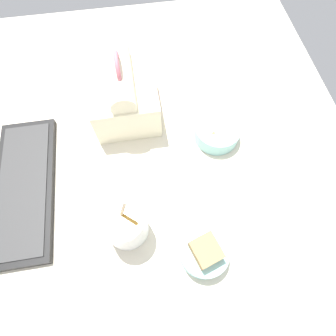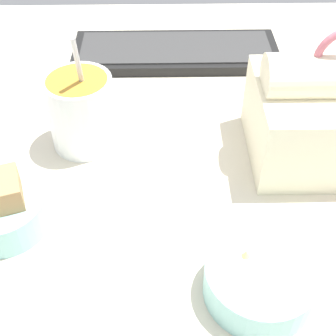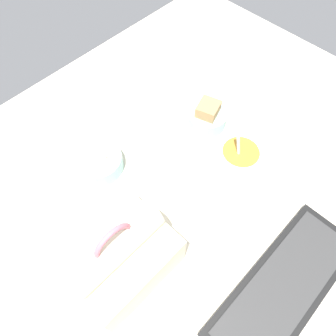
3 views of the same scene
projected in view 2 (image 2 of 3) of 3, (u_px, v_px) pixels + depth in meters
desk_surface at (163, 184)px, 65.15cm from camera, size 140.00×110.00×2.00cm
keyboard at (177, 52)px, 87.25cm from camera, size 38.08×13.97×2.10cm
lunch_bag at (330, 114)px, 63.70cm from camera, size 20.49×17.19×19.77cm
soup_cup at (83, 111)px, 66.30cm from camera, size 9.54×9.54×18.17cm
bento_bowl_sandwich at (3, 210)px, 56.61cm from camera, size 10.57×10.57×7.65cm
bento_bowl_snacks at (261, 280)px, 50.09cm from camera, size 11.97×11.97×5.37cm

